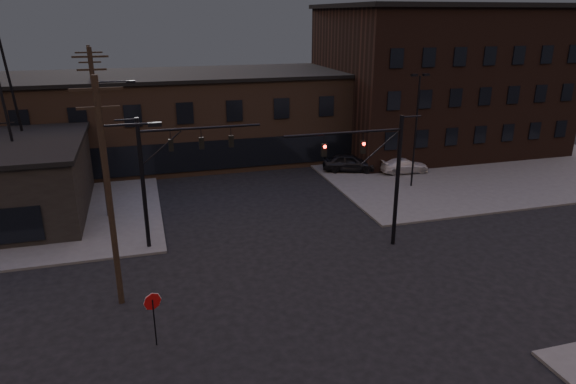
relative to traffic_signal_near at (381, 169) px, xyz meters
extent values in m
plane|color=black|center=(-5.36, -4.50, -4.93)|extent=(140.00, 140.00, 0.00)
cube|color=#474744|center=(16.64, 17.50, -4.86)|extent=(30.00, 30.00, 0.15)
cube|color=#483326|center=(-5.36, 23.50, -0.93)|extent=(40.00, 12.00, 8.00)
cube|color=black|center=(16.64, 21.50, 2.07)|extent=(22.00, 16.00, 14.00)
cylinder|color=black|center=(1.14, 0.00, -0.93)|extent=(0.24, 0.24, 8.00)
cylinder|color=black|center=(-2.36, 0.00, 2.27)|extent=(7.00, 0.14, 0.14)
cube|color=#FF140C|center=(-1.19, 0.00, 1.37)|extent=(0.28, 0.22, 0.70)
cube|color=#FF140C|center=(-3.52, 0.00, 1.37)|extent=(0.28, 0.22, 0.70)
cylinder|color=black|center=(-13.36, 3.50, -0.93)|extent=(0.24, 0.24, 8.00)
cylinder|color=black|center=(-9.86, 3.50, 2.27)|extent=(7.00, 0.14, 0.14)
cube|color=black|center=(-11.61, 3.50, 1.37)|extent=(0.28, 0.22, 0.70)
cube|color=black|center=(-9.86, 3.50, 1.37)|extent=(0.28, 0.22, 0.70)
cube|color=black|center=(-8.11, 3.50, 1.37)|extent=(0.28, 0.22, 0.70)
cylinder|color=black|center=(-13.36, -6.50, -3.83)|extent=(0.06, 0.06, 2.20)
cylinder|color=maroon|center=(-13.36, -6.48, -2.83)|extent=(0.72, 0.33, 0.76)
cylinder|color=black|center=(-14.86, -2.50, 0.57)|extent=(0.28, 0.28, 11.00)
cube|color=black|center=(-14.86, -2.50, 5.47)|extent=(2.20, 0.12, 0.12)
cube|color=black|center=(-14.86, -2.50, 4.67)|extent=(1.80, 0.12, 0.12)
cube|color=black|center=(-12.56, -2.50, 3.82)|extent=(0.60, 0.25, 0.18)
cylinder|color=black|center=(-15.86, 9.50, 0.82)|extent=(0.28, 0.28, 11.50)
cube|color=black|center=(-15.86, 9.50, 5.97)|extent=(2.20, 0.12, 0.12)
cube|color=black|center=(-15.86, 9.50, 5.17)|extent=(1.80, 0.12, 0.12)
cube|color=black|center=(-13.56, 9.50, 4.32)|extent=(0.60, 0.25, 0.18)
cylinder|color=black|center=(-16.86, 21.50, 0.57)|extent=(0.28, 0.28, 11.00)
cube|color=black|center=(-16.86, 21.50, 5.47)|extent=(2.20, 0.12, 0.12)
cube|color=black|center=(-16.86, 21.50, 4.67)|extent=(1.80, 0.12, 0.12)
cylinder|color=black|center=(7.64, 9.50, -0.43)|extent=(0.14, 0.14, 9.00)
cube|color=black|center=(7.14, 9.50, 4.12)|extent=(0.50, 0.28, 0.18)
cube|color=black|center=(8.14, 9.50, 4.12)|extent=(0.50, 0.28, 0.18)
cylinder|color=black|center=(13.64, 14.50, -0.43)|extent=(0.14, 0.14, 9.00)
cube|color=black|center=(13.14, 14.50, 4.12)|extent=(0.50, 0.28, 0.18)
cube|color=black|center=(14.14, 14.50, 4.12)|extent=(0.50, 0.28, 0.18)
imported|color=black|center=(4.37, 14.87, -3.99)|extent=(5.02, 3.27, 1.59)
imported|color=silver|center=(8.88, 13.05, -4.16)|extent=(4.41, 2.01, 1.25)
imported|color=black|center=(-5.00, 21.36, -4.19)|extent=(2.66, 4.73, 1.48)
camera|label=1|loc=(-13.11, -25.98, 8.47)|focal=32.00mm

